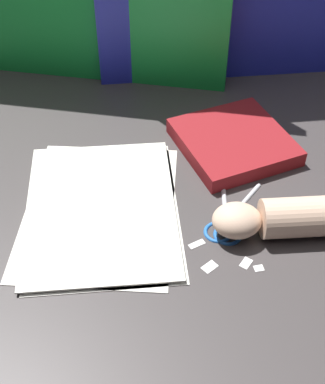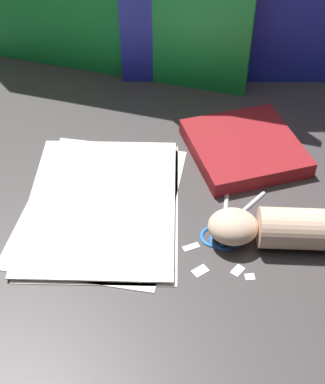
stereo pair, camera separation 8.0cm
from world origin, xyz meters
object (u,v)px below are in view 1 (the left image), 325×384
paper_stack (100,209)px  hand_forearm (312,216)px  book_closed (232,142)px  scissors (226,220)px

paper_stack → hand_forearm: (0.37, -0.05, 0.03)m
book_closed → hand_forearm: hand_forearm is taller
book_closed → scissors: 0.21m
book_closed → hand_forearm: bearing=-64.1°
paper_stack → hand_forearm: size_ratio=1.13×
paper_stack → scissors: size_ratio=2.12×
scissors → hand_forearm: hand_forearm is taller
paper_stack → book_closed: 0.32m
book_closed → scissors: size_ratio=1.55×
book_closed → scissors: book_closed is taller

